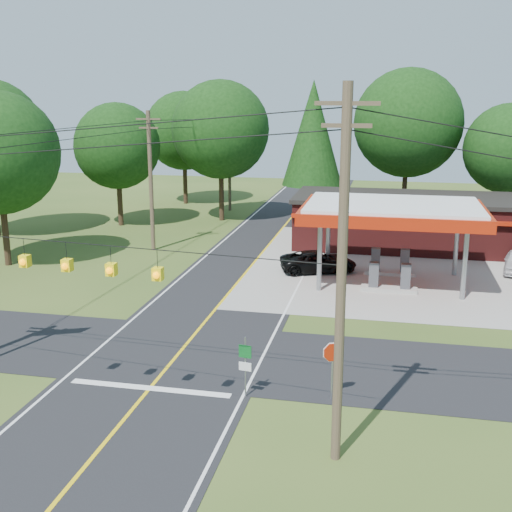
# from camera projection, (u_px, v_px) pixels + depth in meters

# --- Properties ---
(ground) EXTENTS (120.00, 120.00, 0.00)m
(ground) POSITION_uv_depth(u_px,v_px,m) (179.00, 353.00, 28.35)
(ground) COLOR #324C1A
(ground) RESTS_ON ground
(main_highway) EXTENTS (8.00, 120.00, 0.02)m
(main_highway) POSITION_uv_depth(u_px,v_px,m) (179.00, 353.00, 28.35)
(main_highway) COLOR black
(main_highway) RESTS_ON ground
(cross_road) EXTENTS (70.00, 7.00, 0.02)m
(cross_road) POSITION_uv_depth(u_px,v_px,m) (179.00, 353.00, 28.35)
(cross_road) COLOR black
(cross_road) RESTS_ON ground
(lane_center_yellow) EXTENTS (0.15, 110.00, 0.00)m
(lane_center_yellow) POSITION_uv_depth(u_px,v_px,m) (179.00, 353.00, 28.35)
(lane_center_yellow) COLOR yellow
(lane_center_yellow) RESTS_ON main_highway
(gas_canopy) EXTENTS (10.60, 7.40, 4.88)m
(gas_canopy) POSITION_uv_depth(u_px,v_px,m) (393.00, 213.00, 37.83)
(gas_canopy) COLOR gray
(gas_canopy) RESTS_ON ground
(convenience_store) EXTENTS (16.40, 7.55, 3.80)m
(convenience_store) POSITION_uv_depth(u_px,v_px,m) (405.00, 221.00, 47.68)
(convenience_store) COLOR #541818
(convenience_store) RESTS_ON ground
(utility_pole_near_right) EXTENTS (1.80, 0.30, 11.50)m
(utility_pole_near_right) POSITION_uv_depth(u_px,v_px,m) (341.00, 277.00, 18.75)
(utility_pole_near_right) COLOR #473828
(utility_pole_near_right) RESTS_ON ground
(utility_pole_far_left) EXTENTS (1.80, 0.30, 10.00)m
(utility_pole_far_left) POSITION_uv_depth(u_px,v_px,m) (151.00, 179.00, 45.73)
(utility_pole_far_left) COLOR #473828
(utility_pole_far_left) RESTS_ON ground
(utility_pole_north) EXTENTS (0.30, 0.30, 9.50)m
(utility_pole_north) POSITION_uv_depth(u_px,v_px,m) (229.00, 162.00, 61.66)
(utility_pole_north) COLOR #473828
(utility_pole_north) RESTS_ON ground
(overhead_beacons) EXTENTS (17.04, 2.04, 1.03)m
(overhead_beacons) POSITION_uv_depth(u_px,v_px,m) (88.00, 247.00, 21.33)
(overhead_beacons) COLOR black
(overhead_beacons) RESTS_ON ground
(treeline_backdrop) EXTENTS (70.27, 51.59, 13.30)m
(treeline_backdrop) POSITION_uv_depth(u_px,v_px,m) (287.00, 142.00, 49.11)
(treeline_backdrop) COLOR #332316
(treeline_backdrop) RESTS_ON ground
(suv_car) EXTENTS (6.12, 6.12, 1.35)m
(suv_car) POSITION_uv_depth(u_px,v_px,m) (318.00, 262.00, 41.04)
(suv_car) COLOR black
(suv_car) RESTS_ON ground
(octagonal_stop_sign) EXTENTS (0.74, 0.37, 2.30)m
(octagonal_stop_sign) POSITION_uv_depth(u_px,v_px,m) (333.00, 357.00, 23.68)
(octagonal_stop_sign) COLOR gray
(octagonal_stop_sign) RESTS_ON ground
(route_sign_post) EXTENTS (0.49, 0.12, 2.42)m
(route_sign_post) POSITION_uv_depth(u_px,v_px,m) (245.00, 362.00, 23.90)
(route_sign_post) COLOR gray
(route_sign_post) RESTS_ON ground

